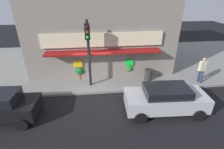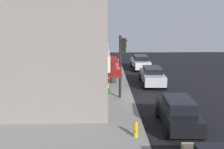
% 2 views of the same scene
% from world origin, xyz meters
% --- Properties ---
extents(ground_plane, '(52.04, 52.04, 0.00)m').
position_xyz_m(ground_plane, '(0.00, 0.00, 0.00)').
color(ground_plane, black).
extents(sidewalk, '(34.69, 10.56, 0.16)m').
position_xyz_m(sidewalk, '(0.00, 5.28, 0.08)').
color(sidewalk, gray).
rests_on(sidewalk, ground_plane).
extents(corner_building, '(10.97, 7.94, 8.29)m').
position_xyz_m(corner_building, '(0.79, 5.41, 4.30)').
color(corner_building, gray).
rests_on(corner_building, sidewalk).
extents(traffic_light, '(0.32, 0.58, 4.50)m').
position_xyz_m(traffic_light, '(-0.21, 0.86, 3.07)').
color(traffic_light, black).
rests_on(traffic_light, sidewalk).
extents(fire_hydrant, '(0.46, 0.22, 0.78)m').
position_xyz_m(fire_hydrant, '(-6.33, 0.57, 0.54)').
color(fire_hydrant, gold).
rests_on(fire_hydrant, sidewalk).
extents(trash_can, '(0.58, 0.58, 0.81)m').
position_xyz_m(trash_can, '(4.08, 1.34, 0.57)').
color(trash_can, '#2D2D2D').
rests_on(trash_can, sidewalk).
extents(pedestrian, '(0.62, 0.45, 1.89)m').
position_xyz_m(pedestrian, '(7.67, 0.54, 1.22)').
color(pedestrian, navy).
rests_on(pedestrian, sidewalk).
extents(potted_plant_by_doorway, '(0.77, 0.77, 1.13)m').
position_xyz_m(potted_plant_by_doorway, '(-0.97, 2.08, 0.83)').
color(potted_plant_by_doorway, brown).
rests_on(potted_plant_by_doorway, sidewalk).
extents(potted_plant_by_window, '(0.75, 0.75, 1.10)m').
position_xyz_m(potted_plant_by_window, '(2.77, 2.14, 0.83)').
color(potted_plant_by_window, brown).
rests_on(potted_plant_by_window, sidewalk).
extents(parked_car_silver, '(4.52, 2.16, 1.58)m').
position_xyz_m(parked_car_silver, '(3.97, -2.16, 0.83)').
color(parked_car_silver, '#B7B7BC').
rests_on(parked_car_silver, ground_plane).
extents(parked_car_black, '(4.05, 2.06, 1.63)m').
position_xyz_m(parked_car_black, '(-4.94, -1.89, 0.84)').
color(parked_car_black, black).
rests_on(parked_car_black, ground_plane).
extents(parked_car_white, '(4.27, 2.07, 1.63)m').
position_xyz_m(parked_car_white, '(10.93, -2.10, 0.84)').
color(parked_car_white, silver).
rests_on(parked_car_white, ground_plane).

